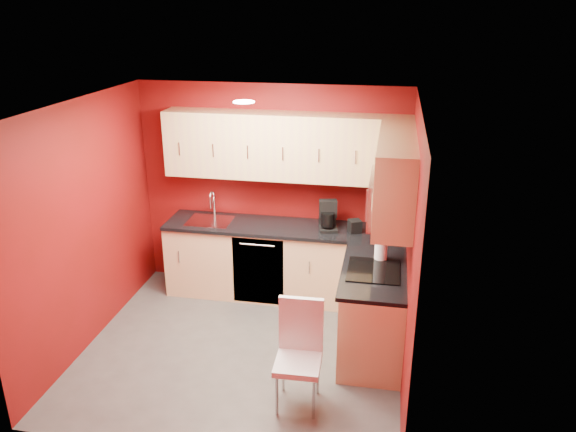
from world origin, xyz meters
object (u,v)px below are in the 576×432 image
(microwave, at_px, (390,199))
(sink, at_px, (210,218))
(coffee_maker, at_px, (328,216))
(napkin_holder, at_px, (355,226))
(paper_towel, at_px, (381,246))
(dining_chair, at_px, (298,358))

(microwave, height_order, sink, microwave)
(sink, distance_m, coffee_maker, 1.43)
(coffee_maker, xyz_separation_m, napkin_holder, (0.30, -0.02, -0.09))
(coffee_maker, height_order, napkin_holder, coffee_maker)
(sink, relative_size, napkin_holder, 3.62)
(paper_towel, distance_m, dining_chair, 1.48)
(coffee_maker, bearing_deg, dining_chair, -102.72)
(coffee_maker, relative_size, napkin_holder, 2.32)
(microwave, bearing_deg, sink, 154.40)
(microwave, height_order, coffee_maker, microwave)
(sink, distance_m, paper_towel, 2.17)
(dining_chair, bearing_deg, napkin_holder, 78.67)
(microwave, relative_size, paper_towel, 2.57)
(microwave, xyz_separation_m, napkin_holder, (-0.37, 0.96, -0.68))
(sink, bearing_deg, paper_towel, -19.73)
(napkin_holder, bearing_deg, microwave, -68.81)
(paper_towel, bearing_deg, dining_chair, -117.68)
(microwave, xyz_separation_m, dining_chair, (-0.69, -0.94, -1.17))
(sink, height_order, napkin_holder, sink)
(sink, bearing_deg, dining_chair, -54.20)
(coffee_maker, distance_m, paper_towel, 0.93)
(microwave, relative_size, dining_chair, 0.78)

